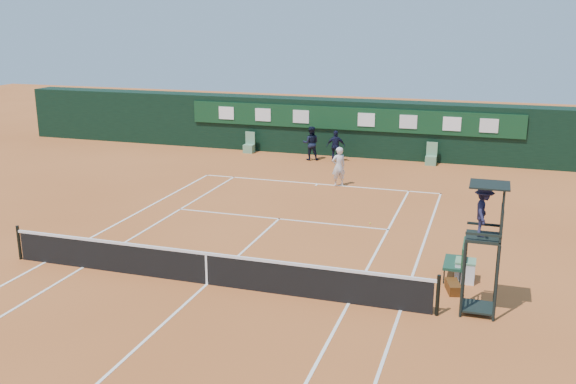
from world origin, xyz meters
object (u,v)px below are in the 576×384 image
object	(u,v)px
umpire_chair	(484,221)
cooler	(465,271)
tennis_net	(207,268)
player_bench	(458,259)
player	(339,167)

from	to	relation	value
umpire_chair	cooler	xyz separation A→B (m)	(-0.41, 1.97, -2.13)
tennis_net	player_bench	xyz separation A→B (m)	(6.73, 2.67, 0.09)
player	umpire_chair	bearing A→B (deg)	82.11
tennis_net	player_bench	distance (m)	7.24
player	player_bench	bearing A→B (deg)	84.81
cooler	tennis_net	bearing A→B (deg)	-160.42
tennis_net	player	bearing A→B (deg)	85.34
umpire_chair	player_bench	bearing A→B (deg)	106.32
umpire_chair	tennis_net	bearing A→B (deg)	-176.13
umpire_chair	player_bench	distance (m)	2.93
tennis_net	umpire_chair	xyz separation A→B (m)	(7.36, 0.50, 1.95)
cooler	player	distance (m)	11.15
umpire_chair	player	xyz separation A→B (m)	(-6.40, 11.36, -1.57)
player_bench	cooler	xyz separation A→B (m)	(0.22, -0.20, -0.27)
tennis_net	player_bench	bearing A→B (deg)	21.64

